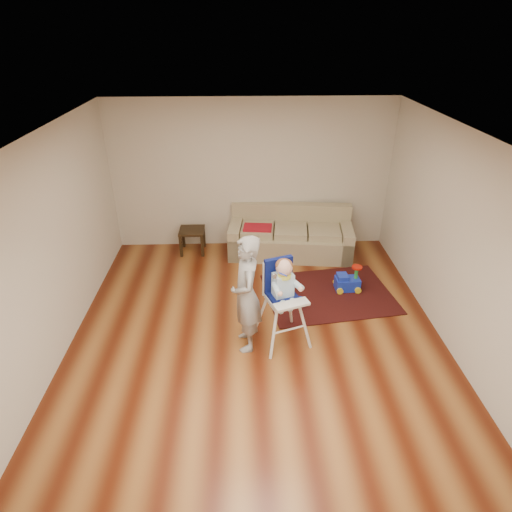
{
  "coord_description": "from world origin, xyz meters",
  "views": [
    {
      "loc": [
        -0.18,
        -4.64,
        3.78
      ],
      "look_at": [
        0.0,
        0.4,
        1.0
      ],
      "focal_mm": 30.0,
      "sensor_mm": 36.0,
      "label": 1
    }
  ],
  "objects_px": {
    "sofa": "(290,233)",
    "ride_on_toy": "(348,278)",
    "side_table": "(193,241)",
    "high_chair": "(283,303)",
    "toy_ball": "(300,301)",
    "adult": "(246,295)"
  },
  "relations": [
    {
      "from": "toy_ball",
      "to": "high_chair",
      "type": "height_order",
      "value": "high_chair"
    },
    {
      "from": "ride_on_toy",
      "to": "adult",
      "type": "xyz_separation_m",
      "value": [
        -1.62,
        -1.26,
        0.57
      ]
    },
    {
      "from": "side_table",
      "to": "ride_on_toy",
      "type": "relative_size",
      "value": 1.08
    },
    {
      "from": "sofa",
      "to": "high_chair",
      "type": "height_order",
      "value": "high_chair"
    },
    {
      "from": "ride_on_toy",
      "to": "sofa",
      "type": "bearing_deg",
      "value": 119.94
    },
    {
      "from": "sofa",
      "to": "adult",
      "type": "height_order",
      "value": "adult"
    },
    {
      "from": "side_table",
      "to": "adult",
      "type": "bearing_deg",
      "value": -70.2
    },
    {
      "from": "sofa",
      "to": "high_chair",
      "type": "xyz_separation_m",
      "value": [
        -0.36,
        -2.44,
        0.18
      ]
    },
    {
      "from": "sofa",
      "to": "adult",
      "type": "bearing_deg",
      "value": -102.03
    },
    {
      "from": "side_table",
      "to": "ride_on_toy",
      "type": "height_order",
      "value": "side_table"
    },
    {
      "from": "adult",
      "to": "ride_on_toy",
      "type": "bearing_deg",
      "value": 121.03
    },
    {
      "from": "toy_ball",
      "to": "sofa",
      "type": "bearing_deg",
      "value": 89.23
    },
    {
      "from": "side_table",
      "to": "ride_on_toy",
      "type": "xyz_separation_m",
      "value": [
        2.58,
        -1.4,
        -0.0
      ]
    },
    {
      "from": "sofa",
      "to": "high_chair",
      "type": "relative_size",
      "value": 1.83
    },
    {
      "from": "ride_on_toy",
      "to": "high_chair",
      "type": "height_order",
      "value": "high_chair"
    },
    {
      "from": "sofa",
      "to": "ride_on_toy",
      "type": "distance_m",
      "value": 1.5
    },
    {
      "from": "high_chair",
      "to": "sofa",
      "type": "bearing_deg",
      "value": 62.11
    },
    {
      "from": "side_table",
      "to": "sofa",
      "type": "bearing_deg",
      "value": -4.54
    },
    {
      "from": "sofa",
      "to": "ride_on_toy",
      "type": "xyz_separation_m",
      "value": [
        0.78,
        -1.26,
        -0.2
      ]
    },
    {
      "from": "sofa",
      "to": "side_table",
      "type": "bearing_deg",
      "value": -178.18
    },
    {
      "from": "toy_ball",
      "to": "high_chair",
      "type": "xyz_separation_m",
      "value": [
        -0.34,
        -0.74,
        0.5
      ]
    },
    {
      "from": "toy_ball",
      "to": "adult",
      "type": "relative_size",
      "value": 0.1
    }
  ]
}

